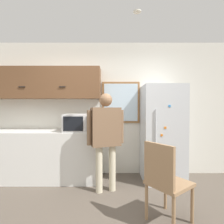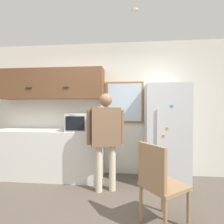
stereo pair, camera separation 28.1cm
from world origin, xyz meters
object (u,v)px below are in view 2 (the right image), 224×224
Objects in this scene: microwave at (81,122)px; refrigerator at (166,134)px; person at (106,132)px; chair at (159,181)px.

refrigerator reaches higher than microwave.
microwave is 0.66m from person.
person is (0.53, -0.38, -0.12)m from microwave.
chair is (1.24, -1.18, -0.55)m from microwave.
chair is (-0.32, -1.25, -0.36)m from refrigerator.
microwave is at bearing 9.54° from chair.
refrigerator is 1.85× the size of chair.
refrigerator is at bearing -51.37° from chair.
microwave is 1.80m from chair.
person is 1.17m from chair.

